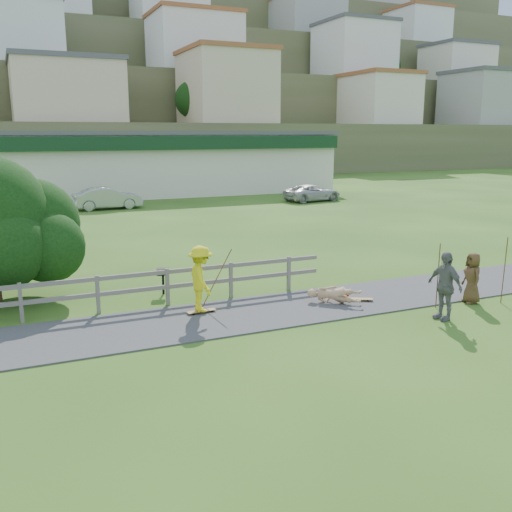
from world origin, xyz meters
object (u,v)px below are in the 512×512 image
(skater_rider, at_px, (201,282))
(car_white, at_px, (312,193))
(spectator_b, at_px, (445,286))
(skater_fallen, at_px, (334,295))
(spectator_c, at_px, (472,278))
(car_silver, at_px, (107,198))
(bbq, at_px, (163,281))

(skater_rider, xyz_separation_m, car_white, (16.12, 22.26, -0.32))
(spectator_b, bearing_deg, skater_fallen, -147.27)
(spectator_c, xyz_separation_m, car_silver, (-6.25, 25.99, -0.03))
(spectator_c, bearing_deg, bbq, -105.70)
(skater_fallen, xyz_separation_m, spectator_b, (2.00, -2.38, 0.65))
(skater_fallen, height_order, car_white, car_white)
(skater_rider, distance_m, spectator_b, 6.64)
(skater_rider, height_order, car_silver, skater_rider)
(spectator_b, relative_size, bbq, 2.29)
(skater_rider, bearing_deg, car_silver, -1.90)
(spectator_b, xyz_separation_m, bbq, (-6.33, 5.51, -0.53))
(skater_fallen, relative_size, bbq, 1.91)
(spectator_b, xyz_separation_m, car_silver, (-4.42, 26.85, -0.21))
(skater_fallen, height_order, spectator_c, spectator_c)
(skater_fallen, bearing_deg, car_silver, 46.15)
(skater_fallen, height_order, car_silver, car_silver)
(spectator_b, relative_size, spectator_c, 1.23)
(car_white, relative_size, bbq, 5.35)
(spectator_b, relative_size, car_silver, 0.42)
(bbq, bearing_deg, car_white, 63.52)
(skater_fallen, bearing_deg, skater_rider, 120.45)
(spectator_c, height_order, car_white, spectator_c)
(spectator_b, bearing_deg, car_silver, -177.92)
(skater_rider, relative_size, bbq, 2.26)
(skater_fallen, relative_size, car_white, 0.36)
(spectator_c, bearing_deg, skater_fallen, -97.68)
(spectator_b, bearing_deg, spectator_c, 107.82)
(spectator_c, height_order, car_silver, spectator_c)
(skater_fallen, height_order, spectator_b, spectator_b)
(skater_fallen, height_order, bbq, bbq)
(skater_rider, bearing_deg, bbq, 11.81)
(car_silver, relative_size, car_white, 1.01)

